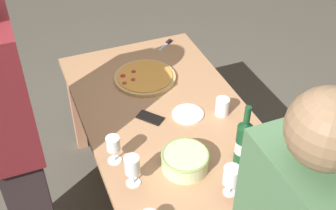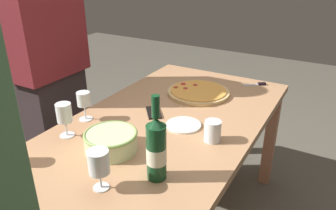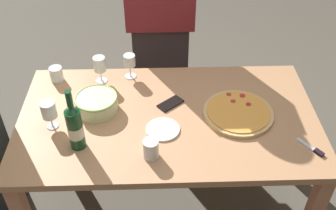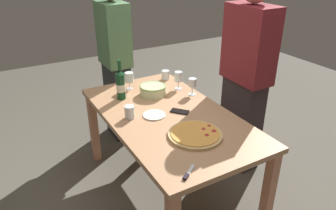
{
  "view_description": "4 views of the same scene",
  "coord_description": "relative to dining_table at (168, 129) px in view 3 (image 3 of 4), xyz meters",
  "views": [
    {
      "loc": [
        -1.71,
        0.69,
        2.32
      ],
      "look_at": [
        0.0,
        0.0,
        0.83
      ],
      "focal_mm": 47.19,
      "sensor_mm": 36.0,
      "label": 1
    },
    {
      "loc": [
        -1.32,
        -0.75,
        1.53
      ],
      "look_at": [
        0.0,
        0.0,
        0.83
      ],
      "focal_mm": 35.19,
      "sensor_mm": 36.0,
      "label": 2
    },
    {
      "loc": [
        -0.05,
        -1.59,
        2.18
      ],
      "look_at": [
        0.0,
        0.0,
        0.83
      ],
      "focal_mm": 42.62,
      "sensor_mm": 36.0,
      "label": 3
    },
    {
      "loc": [
        1.93,
        -1.1,
        1.93
      ],
      "look_at": [
        0.0,
        0.0,
        0.83
      ],
      "focal_mm": 34.41,
      "sensor_mm": 36.0,
      "label": 4
    }
  ],
  "objects": [
    {
      "name": "cell_phone",
      "position": [
        0.02,
        0.1,
        0.1
      ],
      "size": [
        0.16,
        0.15,
        0.01
      ],
      "primitive_type": "cube",
      "rotation": [
        0.0,
        0.0,
        5.4
      ],
      "color": "black",
      "rests_on": "dining_table"
    },
    {
      "name": "ground_plane",
      "position": [
        0.0,
        0.0,
        -0.66
      ],
      "size": [
        8.0,
        8.0,
        0.0
      ],
      "primitive_type": "plane",
      "color": "#595448"
    },
    {
      "name": "serving_bowl",
      "position": [
        -0.38,
        0.07,
        0.14
      ],
      "size": [
        0.23,
        0.23,
        0.09
      ],
      "color": "beige",
      "rests_on": "dining_table"
    },
    {
      "name": "side_plate",
      "position": [
        -0.03,
        -0.11,
        0.1
      ],
      "size": [
        0.18,
        0.18,
        0.01
      ],
      "primitive_type": "cylinder",
      "color": "white",
      "rests_on": "dining_table"
    },
    {
      "name": "pizza",
      "position": [
        0.38,
        0.0,
        0.11
      ],
      "size": [
        0.38,
        0.38,
        0.03
      ],
      "color": "tan",
      "rests_on": "dining_table"
    },
    {
      "name": "cup_amber",
      "position": [
        -0.09,
        -0.28,
        0.14
      ],
      "size": [
        0.08,
        0.08,
        0.1
      ],
      "primitive_type": "cylinder",
      "color": "white",
      "rests_on": "dining_table"
    },
    {
      "name": "dining_table",
      "position": [
        0.0,
        0.0,
        0.0
      ],
      "size": [
        1.6,
        0.9,
        0.75
      ],
      "color": "tan",
      "rests_on": "ground"
    },
    {
      "name": "wine_bottle",
      "position": [
        -0.45,
        -0.2,
        0.22
      ],
      "size": [
        0.08,
        0.08,
        0.34
      ],
      "color": "#144222",
      "rests_on": "dining_table"
    },
    {
      "name": "wine_glass_by_bottle",
      "position": [
        -0.6,
        -0.06,
        0.2
      ],
      "size": [
        0.08,
        0.08,
        0.16
      ],
      "color": "white",
      "rests_on": "dining_table"
    },
    {
      "name": "wine_glass_far_left",
      "position": [
        -0.39,
        0.33,
        0.2
      ],
      "size": [
        0.07,
        0.07,
        0.16
      ],
      "color": "white",
      "rests_on": "dining_table"
    },
    {
      "name": "pizza_knife",
      "position": [
        0.7,
        -0.27,
        0.1
      ],
      "size": [
        0.11,
        0.14,
        0.02
      ],
      "color": "silver",
      "rests_on": "dining_table"
    },
    {
      "name": "wine_glass_near_pizza",
      "position": [
        -0.21,
        0.37,
        0.2
      ],
      "size": [
        0.07,
        0.07,
        0.15
      ],
      "color": "white",
      "rests_on": "dining_table"
    },
    {
      "name": "person_guest_left",
      "position": [
        -0.03,
        0.81,
        0.23
      ],
      "size": [
        0.45,
        0.24,
        1.75
      ],
      "rotation": [
        0.0,
        0.0,
        -1.54
      ],
      "color": "#302527",
      "rests_on": "ground"
    },
    {
      "name": "cup_ceramic",
      "position": [
        -0.65,
        0.34,
        0.14
      ],
      "size": [
        0.08,
        0.08,
        0.09
      ],
      "primitive_type": "cylinder",
      "color": "white",
      "rests_on": "dining_table"
    }
  ]
}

